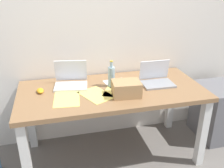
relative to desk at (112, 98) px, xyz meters
name	(u,v)px	position (x,y,z in m)	size (l,w,h in m)	color
ground_plane	(112,153)	(0.00, 0.00, -0.63)	(8.00, 8.00, 0.00)	slate
back_wall	(101,17)	(0.00, 0.45, 0.67)	(5.20, 0.08, 2.60)	silver
desk	(112,98)	(0.00, 0.00, 0.00)	(1.67, 0.78, 0.73)	olive
laptop_left	(71,80)	(-0.35, 0.17, 0.15)	(0.33, 0.28, 0.23)	silver
laptop_right	(157,79)	(0.44, 0.02, 0.14)	(0.29, 0.23, 0.21)	gray
beer_bottle	(111,76)	(0.01, 0.06, 0.20)	(0.06, 0.06, 0.25)	#99B7C1
computer_mouse	(40,91)	(-0.63, 0.08, 0.11)	(0.06, 0.10, 0.03)	gold
cardboard_box	(126,89)	(0.09, -0.15, 0.16)	(0.24, 0.19, 0.13)	tan
paper_yellow_folder	(96,95)	(-0.16, -0.09, 0.10)	(0.21, 0.30, 0.00)	#F4E06B
paper_sheet_center	(117,90)	(0.04, -0.04, 0.10)	(0.21, 0.30, 0.00)	#F4E06B
paper_sheet_front_left	(67,99)	(-0.41, -0.10, 0.10)	(0.21, 0.30, 0.00)	#F4E06B
paper_sheet_near_back	(119,85)	(0.08, 0.07, 0.10)	(0.21, 0.30, 0.00)	white
filing_cabinet	(217,111)	(1.21, 0.06, -0.33)	(0.40, 0.48, 0.60)	slate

